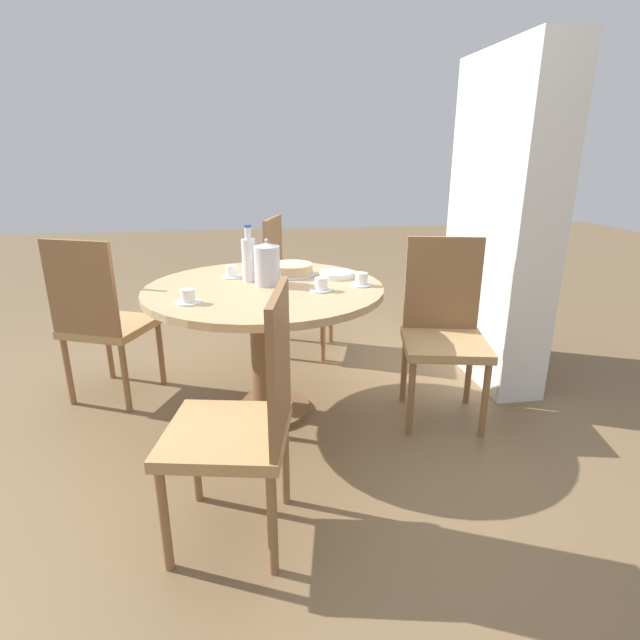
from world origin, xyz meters
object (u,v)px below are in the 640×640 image
coffee_pot (267,264)px  cup_d (321,286)px  bookshelf (496,226)px  water_bottle (249,258)px  chair_c (292,284)px  cup_c (361,280)px  chair_b (444,327)px  cup_a (188,298)px  chair_a (245,418)px  cake_main (291,270)px  cup_b (231,273)px  chair_d (102,319)px

coffee_pot → cup_d: 0.31m
bookshelf → cup_d: bookshelf is taller
coffee_pot → water_bottle: size_ratio=0.81×
chair_c → cup_c: size_ratio=8.15×
chair_b → cup_a: (0.11, -1.27, 0.25)m
bookshelf → cup_a: (0.59, -1.76, -0.20)m
chair_a → cake_main: size_ratio=3.53×
bookshelf → cup_c: (0.40, -0.92, -0.20)m
cup_b → cup_d: bearing=51.5°
chair_a → cup_a: bearing=-149.2°
water_bottle → coffee_pot: bearing=42.4°
chair_b → cake_main: chair_b is taller
cup_c → chair_a: bearing=-35.4°
chair_b → cup_a: size_ratio=8.15×
chair_d → cup_b: (0.08, 0.72, 0.25)m
chair_d → cup_d: size_ratio=8.15×
chair_a → cup_c: chair_a is taller
chair_d → water_bottle: bearing=-169.6°
cup_a → cup_c: bearing=102.6°
chair_c → cup_a: size_ratio=8.15×
cake_main → coffee_pot: bearing=-36.2°
coffee_pot → chair_a: bearing=-8.5°
cup_b → cake_main: bearing=90.3°
coffee_pot → chair_b: bearing=80.0°
chair_c → chair_d: 1.27m
chair_b → coffee_pot: coffee_pot is taller
chair_a → water_bottle: (-1.04, 0.05, 0.35)m
chair_a → chair_c: 1.86m
water_bottle → cup_d: water_bottle is taller
cup_c → cup_b: bearing=-112.9°
chair_a → cup_d: 0.91m
chair_c → water_bottle: bearing=177.7°
chair_c → water_bottle: water_bottle is taller
chair_c → cup_d: chair_c is taller
coffee_pot → cup_b: (-0.19, -0.18, -0.08)m
chair_c → water_bottle: (0.79, -0.30, 0.35)m
chair_c → water_bottle: size_ratio=3.19×
chair_c → bookshelf: size_ratio=0.49×
chair_d → cup_c: 1.44m
chair_a → chair_b: 1.30m
water_bottle → cup_b: 0.16m
chair_b → cup_a: bearing=-162.0°
chair_c → coffee_pot: size_ratio=3.96×
cup_b → cup_c: (0.28, 0.65, 0.00)m
chair_d → water_bottle: water_bottle is taller
chair_a → cup_b: size_ratio=8.15×
chair_c → cup_b: 0.84m
water_bottle → bookshelf: bearing=98.4°
chair_a → bookshelf: bearing=141.2°
cup_a → cup_b: bearing=158.1°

